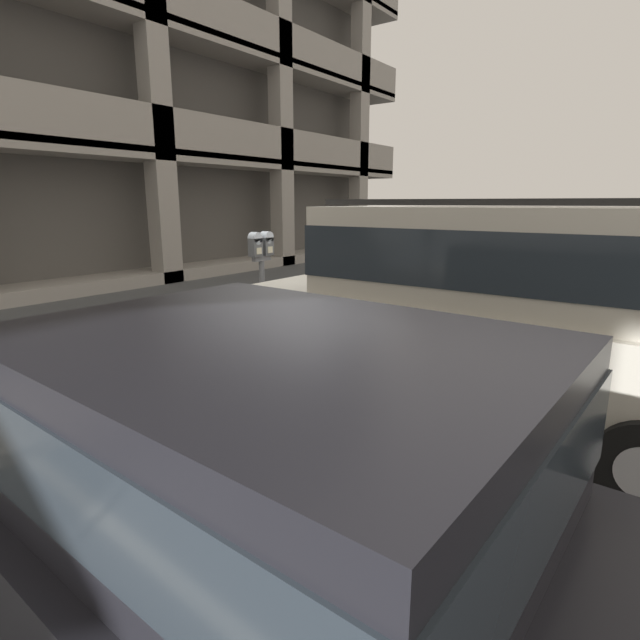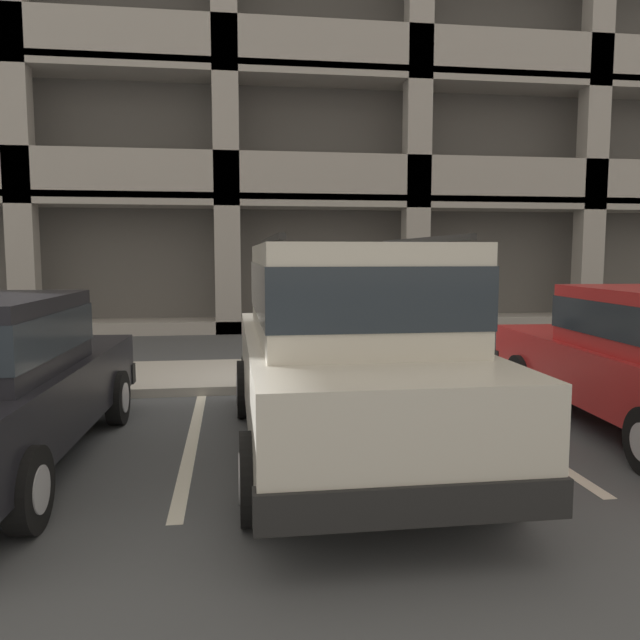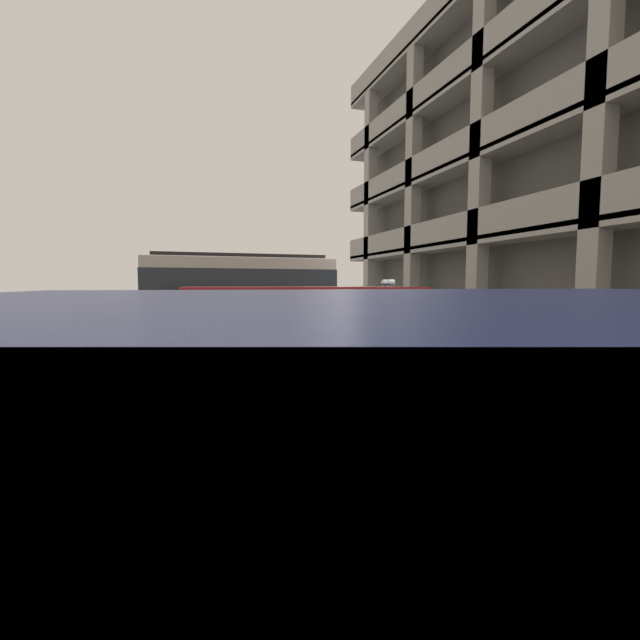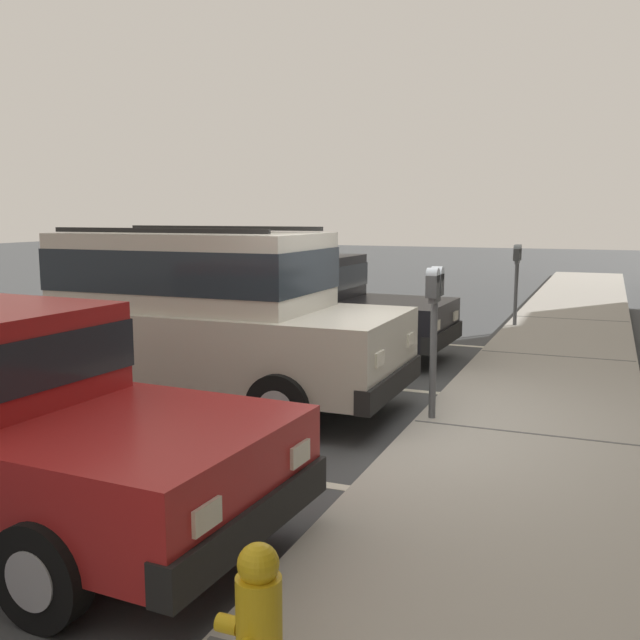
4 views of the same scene
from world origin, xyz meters
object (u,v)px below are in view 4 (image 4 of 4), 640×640
Objects in this scene: parking_meter_far at (517,265)px; fire_hydrant at (258,623)px; parking_meter_near at (434,307)px; red_sedan at (302,301)px; silver_suv at (196,310)px.

parking_meter_far is 2.14× the size of fire_hydrant.
parking_meter_near is 1.03× the size of parking_meter_far.
red_sedan is at bearing -157.71° from fire_hydrant.
red_sedan is 2.95× the size of parking_meter_near.
parking_meter_far is (-3.39, 2.87, 0.42)m from red_sedan.
parking_meter_near reaches higher than parking_meter_far.
silver_suv is at bearing -145.57° from fire_hydrant.
parking_meter_far reaches higher than red_sedan.
parking_meter_far is at bearing 141.94° from red_sedan.
red_sedan is (-3.20, -0.08, -0.27)m from silver_suv.
silver_suv reaches higher than red_sedan.
red_sedan is 4.32m from parking_meter_near.
parking_meter_near is 4.55m from fire_hydrant.
fire_hydrant is at bearing 24.50° from red_sedan.
fire_hydrant is at bearing 34.54° from silver_suv.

